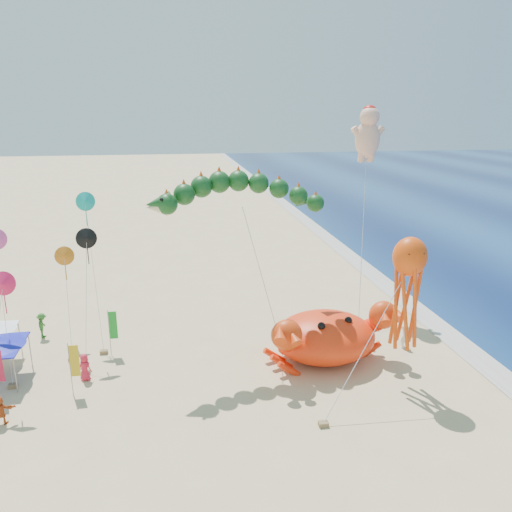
{
  "coord_description": "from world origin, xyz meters",
  "views": [
    {
      "loc": [
        -7.2,
        -28.46,
        15.56
      ],
      "look_at": [
        -2.0,
        2.0,
        6.5
      ],
      "focal_mm": 35.0,
      "sensor_mm": 36.0,
      "label": 1
    }
  ],
  "objects": [
    {
      "name": "foam_strip",
      "position": [
        12.0,
        0.0,
        0.01
      ],
      "size": [
        320.0,
        320.0,
        0.0
      ],
      "primitive_type": "plane",
      "color": "silver",
      "rests_on": "ground"
    },
    {
      "name": "cherub_kite",
      "position": [
        7.94,
        8.96,
        13.88
      ],
      "size": [
        3.39,
        6.82,
        15.93
      ],
      "color": "#FEB99B",
      "rests_on": "ground"
    },
    {
      "name": "beachgoers",
      "position": [
        -10.54,
        0.81,
        0.85
      ],
      "size": [
        25.35,
        11.25,
        1.82
      ],
      "color": "#C7551F",
      "rests_on": "ground"
    },
    {
      "name": "small_kites",
      "position": [
        -14.78,
        2.94,
        6.89
      ],
      "size": [
        6.51,
        11.48,
        10.3
      ],
      "color": "#DE184E",
      "rests_on": "ground"
    },
    {
      "name": "octopus_kite",
      "position": [
        5.52,
        -4.05,
        6.22
      ],
      "size": [
        6.84,
        4.31,
        8.94
      ],
      "color": "#F24A0C",
      "rests_on": "ground"
    },
    {
      "name": "dragon_kite",
      "position": [
        -3.11,
        1.46,
        10.36
      ],
      "size": [
        11.49,
        4.73,
        11.62
      ],
      "color": "#113F17",
      "rests_on": "ground"
    },
    {
      "name": "ground",
      "position": [
        0.0,
        0.0,
        0.0
      ],
      "size": [
        320.0,
        320.0,
        0.0
      ],
      "primitive_type": "plane",
      "color": "#D1B784",
      "rests_on": "ground"
    },
    {
      "name": "feather_flags",
      "position": [
        -14.86,
        -0.26,
        2.01
      ],
      "size": [
        7.13,
        4.65,
        3.2
      ],
      "color": "gray",
      "rests_on": "ground"
    },
    {
      "name": "crab_inflatable",
      "position": [
        2.07,
        -0.49,
        1.71
      ],
      "size": [
        8.87,
        6.94,
        3.89
      ],
      "color": "#FF320D",
      "rests_on": "ground"
    }
  ]
}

